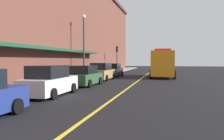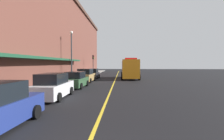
{
  "view_description": "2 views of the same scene",
  "coord_description": "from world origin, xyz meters",
  "px_view_note": "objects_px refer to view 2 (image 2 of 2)",
  "views": [
    {
      "loc": [
        2.91,
        -3.82,
        2.18
      ],
      "look_at": [
        -2.54,
        19.72,
        1.14
      ],
      "focal_mm": 38.19,
      "sensor_mm": 36.0,
      "label": 1
    },
    {
      "loc": [
        1.05,
        -3.38,
        2.55
      ],
      "look_at": [
        -0.6,
        26.12,
        1.49
      ],
      "focal_mm": 28.28,
      "sensor_mm": 36.0,
      "label": 2
    }
  ],
  "objects_px": {
    "parked_car_3": "(86,76)",
    "parking_meter_0": "(78,74)",
    "utility_truck": "(130,69)",
    "street_lamp_left": "(71,50)",
    "parked_car_4": "(93,74)",
    "parked_car_2": "(76,80)",
    "parked_car_1": "(53,87)",
    "traffic_light_near": "(93,61)"
  },
  "relations": [
    {
      "from": "parked_car_2",
      "to": "parking_meter_0",
      "type": "distance_m",
      "value": 6.79
    },
    {
      "from": "parking_meter_0",
      "to": "parked_car_4",
      "type": "bearing_deg",
      "value": 72.61
    },
    {
      "from": "parked_car_1",
      "to": "parked_car_4",
      "type": "xyz_separation_m",
      "value": [
        0.13,
        17.01,
        -0.05
      ]
    },
    {
      "from": "parked_car_2",
      "to": "parked_car_3",
      "type": "bearing_deg",
      "value": 3.38
    },
    {
      "from": "utility_truck",
      "to": "street_lamp_left",
      "type": "bearing_deg",
      "value": -55.84
    },
    {
      "from": "parked_car_2",
      "to": "street_lamp_left",
      "type": "xyz_separation_m",
      "value": [
        -2.07,
        5.62,
        3.6
      ]
    },
    {
      "from": "parked_car_3",
      "to": "parking_meter_0",
      "type": "bearing_deg",
      "value": 60.09
    },
    {
      "from": "parked_car_2",
      "to": "utility_truck",
      "type": "bearing_deg",
      "value": -26.57
    },
    {
      "from": "parked_car_1",
      "to": "street_lamp_left",
      "type": "distance_m",
      "value": 12.13
    },
    {
      "from": "parked_car_4",
      "to": "utility_truck",
      "type": "relative_size",
      "value": 0.53
    },
    {
      "from": "traffic_light_near",
      "to": "utility_truck",
      "type": "bearing_deg",
      "value": -48.58
    },
    {
      "from": "parked_car_4",
      "to": "traffic_light_near",
      "type": "xyz_separation_m",
      "value": [
        -1.37,
        8.92,
        2.35
      ]
    },
    {
      "from": "utility_truck",
      "to": "parked_car_1",
      "type": "bearing_deg",
      "value": -21.06
    },
    {
      "from": "traffic_light_near",
      "to": "parking_meter_0",
      "type": "bearing_deg",
      "value": -90.26
    },
    {
      "from": "parked_car_1",
      "to": "utility_truck",
      "type": "xyz_separation_m",
      "value": [
        6.45,
        17.22,
        0.78
      ]
    },
    {
      "from": "parked_car_2",
      "to": "utility_truck",
      "type": "distance_m",
      "value": 13.04
    },
    {
      "from": "parked_car_1",
      "to": "traffic_light_near",
      "type": "height_order",
      "value": "traffic_light_near"
    },
    {
      "from": "street_lamp_left",
      "to": "traffic_light_near",
      "type": "xyz_separation_m",
      "value": [
        0.66,
        14.49,
        -1.24
      ]
    },
    {
      "from": "parked_car_4",
      "to": "parking_meter_0",
      "type": "relative_size",
      "value": 3.2
    },
    {
      "from": "parked_car_4",
      "to": "street_lamp_left",
      "type": "relative_size",
      "value": 0.61
    },
    {
      "from": "parked_car_1",
      "to": "parked_car_3",
      "type": "xyz_separation_m",
      "value": [
        0.05,
        11.59,
        0.0
      ]
    },
    {
      "from": "parking_meter_0",
      "to": "parked_car_2",
      "type": "bearing_deg",
      "value": -77.52
    },
    {
      "from": "parked_car_2",
      "to": "parked_car_3",
      "type": "distance_m",
      "value": 5.78
    },
    {
      "from": "traffic_light_near",
      "to": "parked_car_1",
      "type": "bearing_deg",
      "value": -87.26
    },
    {
      "from": "parked_car_3",
      "to": "street_lamp_left",
      "type": "bearing_deg",
      "value": 96.49
    },
    {
      "from": "parked_car_3",
      "to": "parking_meter_0",
      "type": "xyz_separation_m",
      "value": [
        -1.35,
        0.84,
        0.2
      ]
    },
    {
      "from": "utility_truck",
      "to": "street_lamp_left",
      "type": "height_order",
      "value": "street_lamp_left"
    },
    {
      "from": "parked_car_1",
      "to": "traffic_light_near",
      "type": "distance_m",
      "value": 26.06
    },
    {
      "from": "parked_car_1",
      "to": "utility_truck",
      "type": "distance_m",
      "value": 18.4
    },
    {
      "from": "parked_car_1",
      "to": "parked_car_4",
      "type": "bearing_deg",
      "value": -0.88
    },
    {
      "from": "utility_truck",
      "to": "street_lamp_left",
      "type": "xyz_separation_m",
      "value": [
        -8.35,
        -5.78,
        2.76
      ]
    },
    {
      "from": "parked_car_2",
      "to": "traffic_light_near",
      "type": "xyz_separation_m",
      "value": [
        -1.4,
        20.11,
        2.36
      ]
    },
    {
      "from": "parked_car_3",
      "to": "street_lamp_left",
      "type": "relative_size",
      "value": 0.65
    },
    {
      "from": "parked_car_3",
      "to": "parked_car_4",
      "type": "bearing_deg",
      "value": 1.22
    },
    {
      "from": "traffic_light_near",
      "to": "parked_car_2",
      "type": "bearing_deg",
      "value": -86.01
    },
    {
      "from": "parked_car_1",
      "to": "utility_truck",
      "type": "relative_size",
      "value": 0.58
    },
    {
      "from": "parked_car_1",
      "to": "parked_car_2",
      "type": "relative_size",
      "value": 1.08
    },
    {
      "from": "utility_truck",
      "to": "traffic_light_near",
      "type": "height_order",
      "value": "traffic_light_near"
    },
    {
      "from": "parking_meter_0",
      "to": "traffic_light_near",
      "type": "xyz_separation_m",
      "value": [
        0.06,
        13.49,
        2.1
      ]
    },
    {
      "from": "street_lamp_left",
      "to": "parked_car_1",
      "type": "bearing_deg",
      "value": -80.57
    },
    {
      "from": "parking_meter_0",
      "to": "street_lamp_left",
      "type": "distance_m",
      "value": 3.54
    },
    {
      "from": "traffic_light_near",
      "to": "parked_car_3",
      "type": "bearing_deg",
      "value": -84.85
    }
  ]
}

